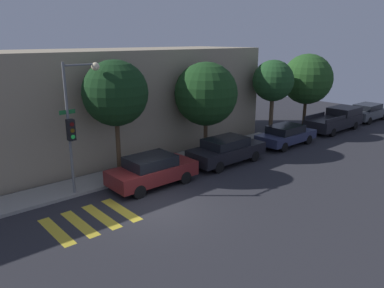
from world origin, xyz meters
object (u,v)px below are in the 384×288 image
sedan_near_corner (152,170)px  pickup_truck (336,119)px  tree_far_end (273,81)px  tree_behind_truck (307,79)px  traffic_light_pole (76,114)px  sedan_far_end (286,135)px  tree_near_corner (115,93)px  sedan_tail_of_row (368,112)px  sedan_middle (226,150)px  tree_midblock (206,94)px

sedan_near_corner → pickup_truck: 17.04m
tree_far_end → tree_behind_truck: (4.20, 0.00, -0.16)m
sedan_near_corner → tree_far_end: (11.60, 1.99, 3.18)m
tree_behind_truck → sedan_near_corner: bearing=-172.8°
traffic_light_pole → sedan_far_end: traffic_light_pole is taller
tree_near_corner → tree_behind_truck: bearing=0.0°
sedan_tail_of_row → tree_near_corner: tree_near_corner is taller
tree_behind_truck → sedan_far_end: bearing=-158.9°
traffic_light_pole → tree_behind_truck: size_ratio=1.03×
traffic_light_pole → tree_behind_truck: 18.78m
sedan_tail_of_row → tree_near_corner: 23.28m
sedan_middle → tree_near_corner: (-5.65, 1.99, 3.48)m
sedan_far_end → tree_midblock: tree_midblock is taller
sedan_near_corner → tree_far_end: 12.19m
sedan_middle → tree_near_corner: size_ratio=0.79×
sedan_middle → traffic_light_pole: bearing=171.0°
tree_midblock → traffic_light_pole: bearing=-175.1°
traffic_light_pole → tree_near_corner: size_ratio=1.00×
traffic_light_pole → sedan_tail_of_row: size_ratio=1.30×
tree_midblock → tree_far_end: bearing=0.0°
tree_near_corner → tree_midblock: (5.91, -0.00, -0.59)m
tree_midblock → tree_far_end: size_ratio=1.02×
sedan_near_corner → tree_far_end: bearing=9.7°
sedan_far_end → sedan_tail_of_row: size_ratio=0.97×
sedan_middle → tree_midblock: 3.52m
sedan_tail_of_row → tree_midblock: size_ratio=0.82×
tree_midblock → tree_far_end: 6.30m
tree_near_corner → tree_far_end: size_ratio=1.08×
sedan_middle → tree_far_end: bearing=16.9°
sedan_far_end → sedan_near_corner: bearing=-180.0°
sedan_middle → tree_near_corner: 6.93m
sedan_far_end → tree_behind_truck: tree_behind_truck is taller
pickup_truck → sedan_tail_of_row: size_ratio=1.19×
sedan_middle → sedan_far_end: 5.60m
tree_midblock → tree_behind_truck: size_ratio=0.97×
sedan_near_corner → pickup_truck: size_ratio=0.79×
sedan_far_end → tree_far_end: size_ratio=0.81×
traffic_light_pole → sedan_far_end: size_ratio=1.34×
pickup_truck → tree_near_corner: 18.09m
pickup_truck → tree_near_corner: tree_near_corner is taller
tree_near_corner → sedan_far_end: bearing=-10.0°
sedan_near_corner → sedan_tail_of_row: sedan_near_corner is taller
traffic_light_pole → tree_near_corner: traffic_light_pole is taller
sedan_tail_of_row → tree_midblock: tree_midblock is taller
sedan_tail_of_row → tree_behind_truck: (-6.52, 1.99, 3.04)m
sedan_tail_of_row → tree_behind_truck: tree_behind_truck is taller
sedan_far_end → sedan_middle: bearing=180.0°
sedan_far_end → tree_midblock: (-5.34, 1.99, 2.95)m
sedan_tail_of_row → sedan_far_end: bearing=180.0°
sedan_middle → sedan_far_end: sedan_middle is taller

